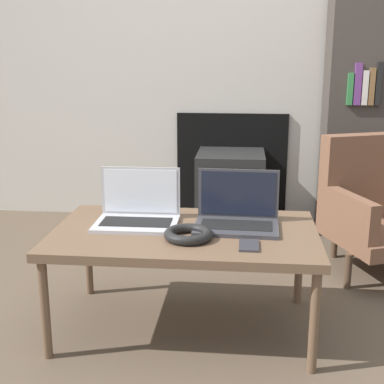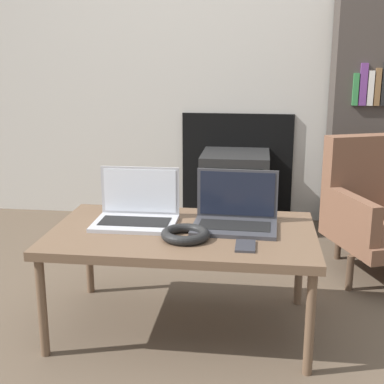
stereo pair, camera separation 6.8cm
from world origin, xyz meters
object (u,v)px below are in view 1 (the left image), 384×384
laptop_left (138,212)px  headphones (188,234)px  laptop_right (237,215)px  phone (249,245)px  armchair (383,204)px  tv (230,191)px

laptop_left → headphones: size_ratio=1.81×
laptop_left → laptop_right: bearing=-0.7°
phone → armchair: size_ratio=0.17×
laptop_right → armchair: 1.04m
headphones → phone: (0.24, -0.06, -0.01)m
headphones → phone: headphones is taller
laptop_right → phone: 0.26m
tv → armchair: armchair is taller
tv → phone: bearing=-85.8°
laptop_left → armchair: bearing=29.0°
laptop_left → tv: 1.35m
laptop_right → headphones: size_ratio=1.84×
headphones → armchair: bearing=42.1°
phone → armchair: 1.18m
laptop_right → headphones: (-0.19, -0.19, -0.03)m
headphones → laptop_left: bearing=142.0°
laptop_left → laptop_right: size_ratio=0.99×
tv → armchair: 1.03m
laptop_left → armchair: size_ratio=0.46×
headphones → phone: 0.25m
laptop_left → tv: size_ratio=0.68×
laptop_left → tv: laptop_left is taller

